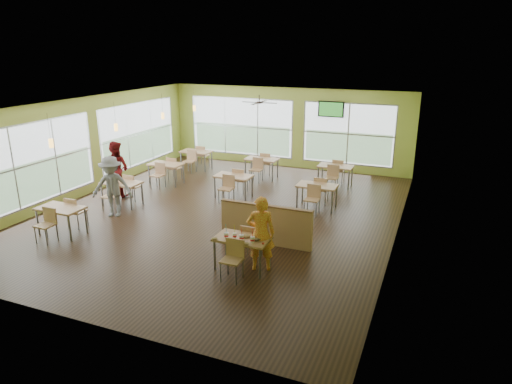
{
  "coord_description": "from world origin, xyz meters",
  "views": [
    {
      "loc": [
        5.77,
        -11.43,
        4.78
      ],
      "look_at": [
        1.55,
        -1.1,
        1.18
      ],
      "focal_mm": 32.0,
      "sensor_mm": 36.0,
      "label": 1
    }
  ],
  "objects_px": {
    "main_table": "(242,243)",
    "man_plaid": "(261,233)",
    "half_wall_divider": "(266,224)",
    "food_basket": "(256,238)"
  },
  "relations": [
    {
      "from": "half_wall_divider",
      "to": "man_plaid",
      "type": "distance_m",
      "value": 1.42
    },
    {
      "from": "main_table",
      "to": "man_plaid",
      "type": "bearing_deg",
      "value": 18.21
    },
    {
      "from": "main_table",
      "to": "food_basket",
      "type": "relative_size",
      "value": 6.64
    },
    {
      "from": "main_table",
      "to": "man_plaid",
      "type": "relative_size",
      "value": 0.88
    },
    {
      "from": "half_wall_divider",
      "to": "food_basket",
      "type": "distance_m",
      "value": 1.5
    },
    {
      "from": "half_wall_divider",
      "to": "man_plaid",
      "type": "bearing_deg",
      "value": -73.56
    },
    {
      "from": "man_plaid",
      "to": "main_table",
      "type": "bearing_deg",
      "value": -3.01
    },
    {
      "from": "main_table",
      "to": "man_plaid",
      "type": "height_order",
      "value": "man_plaid"
    },
    {
      "from": "half_wall_divider",
      "to": "food_basket",
      "type": "bearing_deg",
      "value": -76.87
    },
    {
      "from": "man_plaid",
      "to": "half_wall_divider",
      "type": "bearing_deg",
      "value": -94.77
    }
  ]
}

